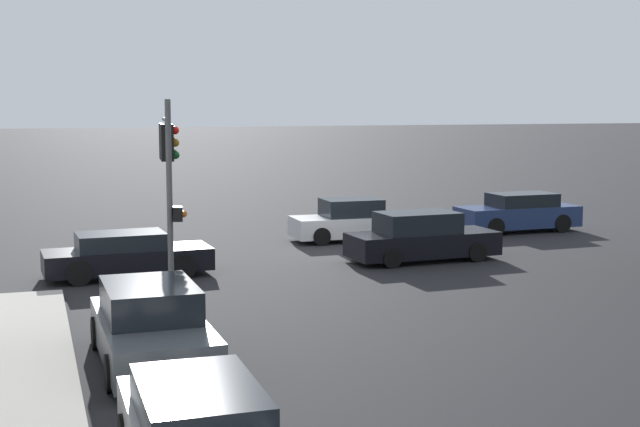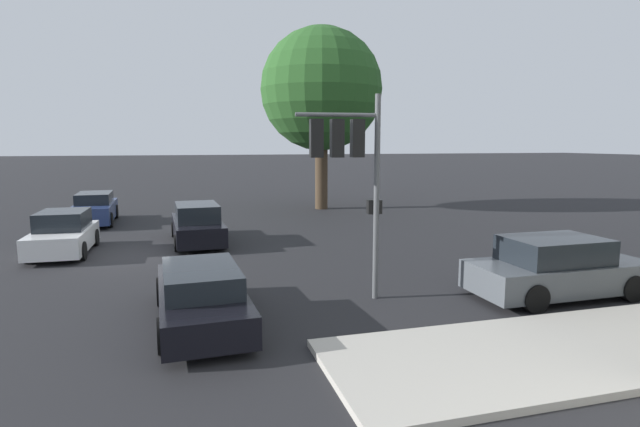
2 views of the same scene
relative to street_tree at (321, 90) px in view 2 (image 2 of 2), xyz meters
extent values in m
plane|color=black|center=(10.22, -9.67, -6.90)|extent=(300.00, 300.00, 0.00)
cylinder|color=#423323|center=(0.00, 0.00, -4.75)|extent=(0.74, 0.74, 4.30)
sphere|color=#285623|center=(0.00, 0.00, 0.03)|extent=(7.01, 7.01, 7.01)
cylinder|color=#515456|center=(16.96, -3.34, -4.39)|extent=(0.14, 0.14, 5.03)
cylinder|color=#515456|center=(16.86, -4.33, -2.37)|extent=(0.29, 1.99, 0.10)
cube|color=black|center=(16.91, -3.84, -2.92)|extent=(0.33, 0.33, 0.90)
sphere|color=red|center=(16.72, -3.82, -2.62)|extent=(0.20, 0.20, 0.20)
sphere|color=#99660F|center=(16.72, -3.82, -2.92)|extent=(0.20, 0.20, 0.20)
sphere|color=#0F511E|center=(16.72, -3.82, -3.22)|extent=(0.20, 0.20, 0.20)
cube|color=black|center=(16.86, -4.33, -2.92)|extent=(0.33, 0.33, 0.90)
sphere|color=red|center=(16.67, -4.32, -2.62)|extent=(0.20, 0.20, 0.20)
sphere|color=#99660F|center=(16.67, -4.32, -2.92)|extent=(0.20, 0.20, 0.20)
sphere|color=#0F511E|center=(16.67, -4.32, -3.22)|extent=(0.20, 0.20, 0.20)
cube|color=black|center=(16.81, -4.83, -2.92)|extent=(0.33, 0.33, 0.90)
sphere|color=red|center=(16.63, -4.81, -2.62)|extent=(0.20, 0.20, 0.20)
sphere|color=#99660F|center=(16.63, -4.81, -2.92)|extent=(0.20, 0.20, 0.20)
sphere|color=#0F511E|center=(16.63, -4.81, -3.22)|extent=(0.20, 0.20, 0.20)
cube|color=black|center=(16.78, -3.33, -4.60)|extent=(0.25, 0.37, 0.35)
sphere|color=orange|center=(16.64, -3.31, -4.60)|extent=(0.18, 0.18, 0.18)
cube|color=black|center=(8.44, -7.42, -6.37)|extent=(4.81, 1.99, 0.73)
cube|color=black|center=(8.63, -7.41, -5.68)|extent=(2.53, 1.67, 0.65)
cylinder|color=black|center=(7.01, -8.31, -6.59)|extent=(0.62, 0.25, 0.61)
cylinder|color=black|center=(6.93, -6.67, -6.59)|extent=(0.62, 0.25, 0.61)
cylinder|color=black|center=(9.94, -8.17, -6.59)|extent=(0.62, 0.25, 0.61)
cylinder|color=black|center=(9.86, -6.52, -6.59)|extent=(0.62, 0.25, 0.61)
cube|color=navy|center=(2.31, -12.05, -6.31)|extent=(4.79, 1.89, 0.79)
cube|color=black|center=(2.12, -12.06, -5.67)|extent=(2.52, 1.60, 0.50)
cylinder|color=black|center=(3.75, -11.20, -6.55)|extent=(0.70, 0.24, 0.70)
cylinder|color=black|center=(3.81, -12.80, -6.55)|extent=(0.70, 0.24, 0.70)
cylinder|color=black|center=(0.81, -11.30, -6.55)|extent=(0.70, 0.24, 0.70)
cylinder|color=black|center=(0.87, -12.91, -6.55)|extent=(0.70, 0.24, 0.70)
cube|color=silver|center=(9.31, -12.01, -6.37)|extent=(3.97, 1.78, 0.70)
cube|color=black|center=(9.15, -12.01, -5.71)|extent=(2.07, 1.55, 0.63)
cylinder|color=black|center=(10.54, -11.21, -6.58)|extent=(0.63, 0.23, 0.63)
cylinder|color=black|center=(10.52, -12.84, -6.58)|extent=(0.63, 0.23, 0.63)
cylinder|color=black|center=(8.09, -11.19, -6.58)|extent=(0.63, 0.23, 0.63)
cylinder|color=black|center=(8.07, -12.81, -6.58)|extent=(0.63, 0.23, 0.63)
cube|color=black|center=(17.54, -7.62, -6.40)|extent=(4.75, 1.95, 0.62)
cube|color=black|center=(17.73, -7.61, -5.85)|extent=(2.50, 1.63, 0.47)
cylinder|color=black|center=(16.13, -8.50, -6.56)|extent=(0.70, 0.25, 0.69)
cylinder|color=black|center=(16.06, -6.88, -6.56)|extent=(0.70, 0.25, 0.69)
cylinder|color=black|center=(19.03, -8.36, -6.56)|extent=(0.70, 0.25, 0.69)
cylinder|color=black|center=(18.95, -6.74, -6.56)|extent=(0.70, 0.25, 0.69)
cube|color=#4C5156|center=(18.03, 1.21, -6.36)|extent=(1.96, 4.59, 0.71)
cube|color=black|center=(18.03, 1.03, -5.69)|extent=(1.70, 2.40, 0.63)
cylinder|color=black|center=(17.11, 2.62, -6.57)|extent=(0.23, 0.67, 0.66)
cylinder|color=black|center=(18.90, 2.64, -6.57)|extent=(0.23, 0.67, 0.66)
cylinder|color=black|center=(17.15, -0.22, -6.57)|extent=(0.23, 0.67, 0.66)
cylinder|color=black|center=(18.94, -0.19, -6.57)|extent=(0.23, 0.67, 0.66)
camera|label=1|loc=(20.12, 17.86, -1.94)|focal=50.00mm
camera|label=2|loc=(28.28, -7.92, -3.03)|focal=28.00mm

